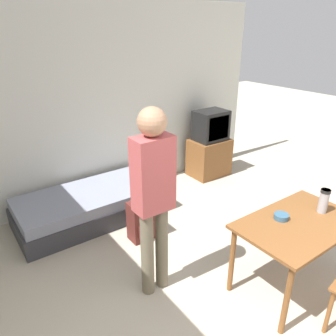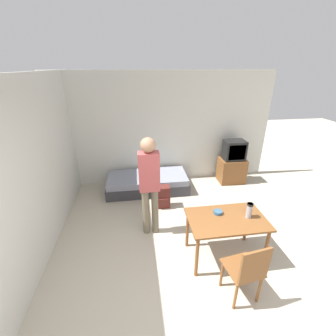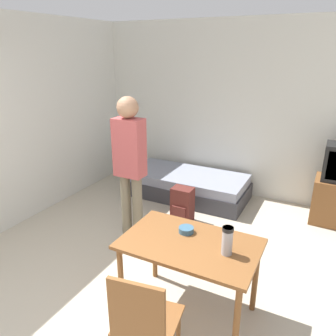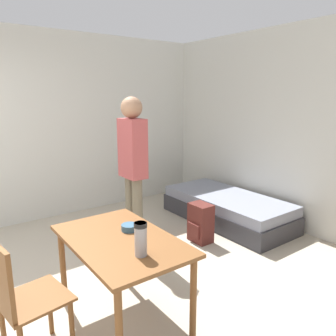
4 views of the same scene
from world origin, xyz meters
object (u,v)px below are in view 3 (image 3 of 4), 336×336
object	(u,v)px
daybed	(186,185)
dining_table	(190,252)
wooden_chair	(143,323)
mate_bowl	(186,230)
backpack	(182,205)
person_standing	(130,161)
thermos_flask	(227,239)

from	to	relation	value
daybed	dining_table	distance (m)	2.55
daybed	wooden_chair	distance (m)	3.21
daybed	mate_bowl	size ratio (longest dim) A/B	14.50
backpack	person_standing	bearing A→B (deg)	-112.38
wooden_chair	person_standing	size ratio (longest dim) A/B	0.52
daybed	thermos_flask	distance (m)	2.75
dining_table	backpack	bearing A→B (deg)	116.83
wooden_chair	backpack	bearing A→B (deg)	108.48
mate_bowl	backpack	distance (m)	1.62
daybed	person_standing	distance (m)	1.76
dining_table	person_standing	size ratio (longest dim) A/B	0.64
daybed	backpack	bearing A→B (deg)	-69.88
person_standing	backpack	xyz separation A→B (m)	(0.32, 0.77, -0.81)
dining_table	wooden_chair	bearing A→B (deg)	-90.90
daybed	dining_table	bearing A→B (deg)	-65.35
backpack	mate_bowl	bearing A→B (deg)	-64.08
wooden_chair	backpack	world-z (taller)	wooden_chair
backpack	thermos_flask	bearing A→B (deg)	-54.57
dining_table	thermos_flask	world-z (taller)	thermos_flask
dining_table	mate_bowl	size ratio (longest dim) A/B	8.64
dining_table	person_standing	bearing A→B (deg)	145.39
daybed	backpack	xyz separation A→B (m)	(0.28, -0.77, 0.05)
thermos_flask	backpack	size ratio (longest dim) A/B	0.49
thermos_flask	backpack	xyz separation A→B (m)	(-1.09, 1.53, -0.62)
daybed	backpack	distance (m)	0.82
person_standing	wooden_chair	bearing A→B (deg)	-54.30
thermos_flask	person_standing	bearing A→B (deg)	151.51
wooden_chair	dining_table	bearing A→B (deg)	89.10
mate_bowl	daybed	bearing A→B (deg)	113.90
daybed	wooden_chair	xyz separation A→B (m)	(1.03, -3.02, 0.33)
daybed	mate_bowl	world-z (taller)	mate_bowl
wooden_chair	person_standing	distance (m)	1.91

